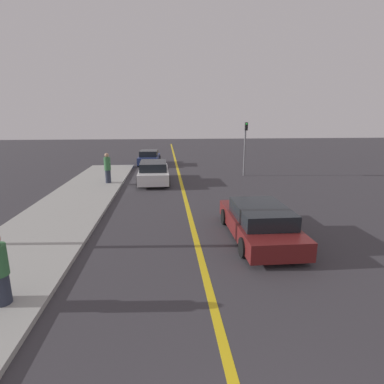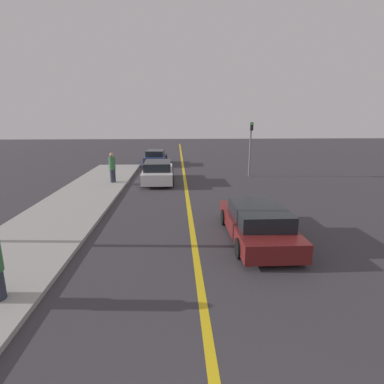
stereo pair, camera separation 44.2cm
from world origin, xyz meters
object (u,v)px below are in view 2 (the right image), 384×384
at_px(car_near_right_lane, 257,223).
at_px(car_ahead_center, 158,172).
at_px(traffic_light, 250,143).
at_px(pedestrian_far_standing, 112,168).
at_px(car_far_distant, 156,157).

bearing_deg(car_near_right_lane, car_ahead_center, 111.80).
distance_m(car_near_right_lane, traffic_light, 11.80).
xyz_separation_m(car_near_right_lane, car_ahead_center, (-3.94, 9.76, 0.07)).
height_order(car_ahead_center, traffic_light, traffic_light).
relative_size(pedestrian_far_standing, traffic_light, 0.49).
height_order(car_far_distant, traffic_light, traffic_light).
bearing_deg(traffic_light, car_near_right_lane, -102.27).
xyz_separation_m(car_near_right_lane, car_far_distant, (-4.59, 17.41, 0.04)).
distance_m(car_near_right_lane, pedestrian_far_standing, 11.44).
bearing_deg(car_far_distant, car_near_right_lane, -72.60).
distance_m(car_ahead_center, car_far_distant, 7.68).
distance_m(car_ahead_center, traffic_light, 6.83).
distance_m(car_ahead_center, pedestrian_far_standing, 2.88).
height_order(car_ahead_center, car_far_distant, car_ahead_center).
relative_size(car_far_distant, pedestrian_far_standing, 2.16).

